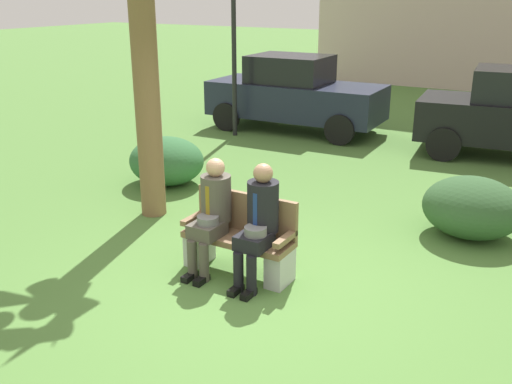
# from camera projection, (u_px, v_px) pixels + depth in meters

# --- Properties ---
(ground_plane) EXTENTS (80.00, 80.00, 0.00)m
(ground_plane) POSITION_uv_depth(u_px,v_px,m) (258.00, 288.00, 6.21)
(ground_plane) COLOR #4E7B37
(park_bench) EXTENTS (1.27, 0.44, 0.90)m
(park_bench) POSITION_uv_depth(u_px,v_px,m) (240.00, 239.00, 6.47)
(park_bench) COLOR brown
(park_bench) RESTS_ON ground
(seated_man_left) EXTENTS (0.34, 0.72, 1.30)m
(seated_man_left) POSITION_uv_depth(u_px,v_px,m) (212.00, 210.00, 6.40)
(seated_man_left) COLOR #4C473D
(seated_man_left) RESTS_ON ground
(seated_man_right) EXTENTS (0.34, 0.72, 1.33)m
(seated_man_right) POSITION_uv_depth(u_px,v_px,m) (259.00, 219.00, 6.11)
(seated_man_right) COLOR black
(seated_man_right) RESTS_ON ground
(shrub_near_bench) EXTENTS (1.25, 1.15, 0.78)m
(shrub_near_bench) POSITION_uv_depth(u_px,v_px,m) (167.00, 161.00, 9.44)
(shrub_near_bench) COLOR #306537
(shrub_near_bench) RESTS_ON ground
(shrub_mid_lawn) EXTENTS (1.26, 1.15, 0.79)m
(shrub_mid_lawn) POSITION_uv_depth(u_px,v_px,m) (472.00, 207.00, 7.42)
(shrub_mid_lawn) COLOR #2E522B
(shrub_mid_lawn) RESTS_ON ground
(parked_car_near) EXTENTS (3.95, 1.81, 1.68)m
(parked_car_near) POSITION_uv_depth(u_px,v_px,m) (294.00, 94.00, 12.95)
(parked_car_near) COLOR #1E2338
(parked_car_near) RESTS_ON ground
(street_lamp) EXTENTS (0.24, 0.24, 3.63)m
(street_lamp) POSITION_uv_depth(u_px,v_px,m) (234.00, 32.00, 12.03)
(street_lamp) COLOR black
(street_lamp) RESTS_ON ground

